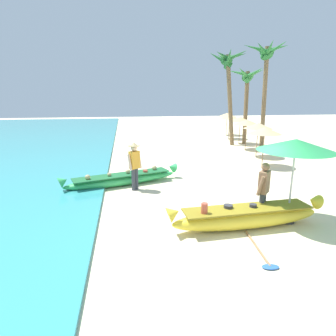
{
  "coord_description": "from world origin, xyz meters",
  "views": [
    {
      "loc": [
        -2.64,
        -6.91,
        3.39
      ],
      "look_at": [
        -1.17,
        2.67,
        0.9
      ],
      "focal_mm": 30.34,
      "sensor_mm": 36.0,
      "label": 1
    }
  ],
  "objects_px": {
    "boat_yellow_foreground": "(247,217)",
    "palm_tree_tall_inland": "(247,83)",
    "palm_tree_leaning_seaward": "(229,68)",
    "person_vendor_hatted": "(134,163)",
    "person_tourist_customer": "(264,189)",
    "patio_umbrella_large": "(296,146)",
    "paddle": "(261,253)",
    "palm_tree_mid_cluster": "(266,62)",
    "boat_green_midground": "(123,179)"
  },
  "relations": [
    {
      "from": "person_vendor_hatted",
      "to": "patio_umbrella_large",
      "type": "relative_size",
      "value": 0.77
    },
    {
      "from": "patio_umbrella_large",
      "to": "boat_green_midground",
      "type": "bearing_deg",
      "value": 137.99
    },
    {
      "from": "person_vendor_hatted",
      "to": "palm_tree_leaning_seaward",
      "type": "distance_m",
      "value": 11.71
    },
    {
      "from": "palm_tree_mid_cluster",
      "to": "palm_tree_tall_inland",
      "type": "bearing_deg",
      "value": 121.59
    },
    {
      "from": "patio_umbrella_large",
      "to": "paddle",
      "type": "relative_size",
      "value": 1.38
    },
    {
      "from": "person_vendor_hatted",
      "to": "palm_tree_mid_cluster",
      "type": "relative_size",
      "value": 0.26
    },
    {
      "from": "person_tourist_customer",
      "to": "palm_tree_tall_inland",
      "type": "distance_m",
      "value": 13.65
    },
    {
      "from": "palm_tree_leaning_seaward",
      "to": "person_tourist_customer",
      "type": "bearing_deg",
      "value": -105.12
    },
    {
      "from": "person_vendor_hatted",
      "to": "palm_tree_leaning_seaward",
      "type": "bearing_deg",
      "value": 53.05
    },
    {
      "from": "person_tourist_customer",
      "to": "palm_tree_leaning_seaward",
      "type": "xyz_separation_m",
      "value": [
        3.24,
        11.97,
        4.18
      ]
    },
    {
      "from": "palm_tree_tall_inland",
      "to": "palm_tree_leaning_seaward",
      "type": "bearing_deg",
      "value": -165.2
    },
    {
      "from": "person_tourist_customer",
      "to": "palm_tree_leaning_seaward",
      "type": "height_order",
      "value": "palm_tree_leaning_seaward"
    },
    {
      "from": "palm_tree_mid_cluster",
      "to": "boat_green_midground",
      "type": "bearing_deg",
      "value": -141.48
    },
    {
      "from": "person_vendor_hatted",
      "to": "palm_tree_tall_inland",
      "type": "relative_size",
      "value": 0.34
    },
    {
      "from": "paddle",
      "to": "palm_tree_mid_cluster",
      "type": "bearing_deg",
      "value": 64.06
    },
    {
      "from": "palm_tree_leaning_seaward",
      "to": "palm_tree_mid_cluster",
      "type": "relative_size",
      "value": 0.94
    },
    {
      "from": "patio_umbrella_large",
      "to": "paddle",
      "type": "xyz_separation_m",
      "value": [
        -1.49,
        -1.46,
        -2.1
      ]
    },
    {
      "from": "palm_tree_tall_inland",
      "to": "palm_tree_leaning_seaward",
      "type": "height_order",
      "value": "palm_tree_leaning_seaward"
    },
    {
      "from": "boat_yellow_foreground",
      "to": "person_tourist_customer",
      "type": "relative_size",
      "value": 2.64
    },
    {
      "from": "boat_yellow_foreground",
      "to": "paddle",
      "type": "relative_size",
      "value": 2.61
    },
    {
      "from": "palm_tree_tall_inland",
      "to": "paddle",
      "type": "height_order",
      "value": "palm_tree_tall_inland"
    },
    {
      "from": "boat_green_midground",
      "to": "palm_tree_tall_inland",
      "type": "xyz_separation_m",
      "value": [
        8.58,
        8.52,
        3.94
      ]
    },
    {
      "from": "palm_tree_mid_cluster",
      "to": "palm_tree_leaning_seaward",
      "type": "bearing_deg",
      "value": 161.7
    },
    {
      "from": "palm_tree_mid_cluster",
      "to": "paddle",
      "type": "relative_size",
      "value": 4.02
    },
    {
      "from": "person_tourist_customer",
      "to": "palm_tree_tall_inland",
      "type": "bearing_deg",
      "value": 68.96
    },
    {
      "from": "person_vendor_hatted",
      "to": "person_tourist_customer",
      "type": "height_order",
      "value": "person_vendor_hatted"
    },
    {
      "from": "boat_green_midground",
      "to": "palm_tree_leaning_seaward",
      "type": "distance_m",
      "value": 11.81
    },
    {
      "from": "boat_yellow_foreground",
      "to": "person_tourist_customer",
      "type": "xyz_separation_m",
      "value": [
        0.59,
        0.35,
        0.63
      ]
    },
    {
      "from": "boat_yellow_foreground",
      "to": "palm_tree_leaning_seaward",
      "type": "xyz_separation_m",
      "value": [
        3.83,
        12.33,
        4.81
      ]
    },
    {
      "from": "person_tourist_customer",
      "to": "palm_tree_mid_cluster",
      "type": "bearing_deg",
      "value": 64.08
    },
    {
      "from": "palm_tree_leaning_seaward",
      "to": "palm_tree_mid_cluster",
      "type": "xyz_separation_m",
      "value": [
        2.23,
        -0.74,
        0.34
      ]
    },
    {
      "from": "palm_tree_mid_cluster",
      "to": "person_vendor_hatted",
      "type": "bearing_deg",
      "value": -137.68
    },
    {
      "from": "palm_tree_tall_inland",
      "to": "paddle",
      "type": "xyz_separation_m",
      "value": [
        -5.57,
        -14.03,
        -4.15
      ]
    },
    {
      "from": "boat_green_midground",
      "to": "paddle",
      "type": "xyz_separation_m",
      "value": [
        3.01,
        -5.51,
        -0.21
      ]
    },
    {
      "from": "patio_umbrella_large",
      "to": "palm_tree_tall_inland",
      "type": "relative_size",
      "value": 0.44
    },
    {
      "from": "boat_yellow_foreground",
      "to": "palm_tree_tall_inland",
      "type": "distance_m",
      "value": 14.35
    },
    {
      "from": "paddle",
      "to": "boat_yellow_foreground",
      "type": "bearing_deg",
      "value": 80.61
    },
    {
      "from": "boat_green_midground",
      "to": "patio_umbrella_large",
      "type": "relative_size",
      "value": 2.0
    },
    {
      "from": "palm_tree_tall_inland",
      "to": "palm_tree_mid_cluster",
      "type": "distance_m",
      "value": 1.85
    },
    {
      "from": "person_vendor_hatted",
      "to": "person_tourist_customer",
      "type": "bearing_deg",
      "value": -43.66
    },
    {
      "from": "palm_tree_tall_inland",
      "to": "palm_tree_mid_cluster",
      "type": "relative_size",
      "value": 0.79
    },
    {
      "from": "boat_yellow_foreground",
      "to": "palm_tree_tall_inland",
      "type": "relative_size",
      "value": 0.83
    },
    {
      "from": "person_tourist_customer",
      "to": "patio_umbrella_large",
      "type": "height_order",
      "value": "patio_umbrella_large"
    },
    {
      "from": "person_tourist_customer",
      "to": "patio_umbrella_large",
      "type": "relative_size",
      "value": 0.72
    },
    {
      "from": "person_tourist_customer",
      "to": "paddle",
      "type": "xyz_separation_m",
      "value": [
        -0.81,
        -1.65,
        -0.9
      ]
    },
    {
      "from": "boat_green_midground",
      "to": "boat_yellow_foreground",
      "type": "bearing_deg",
      "value": -52.56
    },
    {
      "from": "patio_umbrella_large",
      "to": "paddle",
      "type": "height_order",
      "value": "patio_umbrella_large"
    },
    {
      "from": "paddle",
      "to": "person_vendor_hatted",
      "type": "bearing_deg",
      "value": 117.71
    },
    {
      "from": "palm_tree_tall_inland",
      "to": "palm_tree_leaning_seaward",
      "type": "distance_m",
      "value": 1.83
    },
    {
      "from": "boat_yellow_foreground",
      "to": "person_vendor_hatted",
      "type": "xyz_separation_m",
      "value": [
        -2.77,
        3.56,
        0.72
      ]
    }
  ]
}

